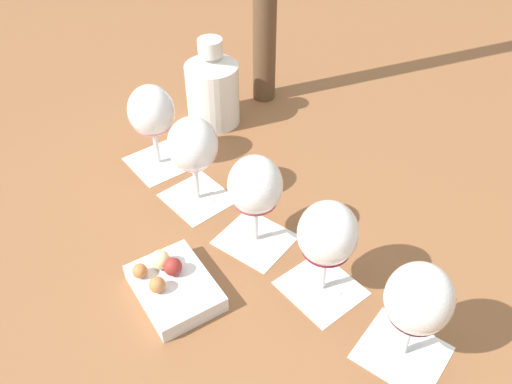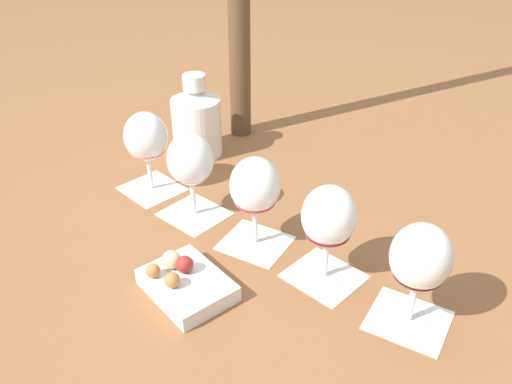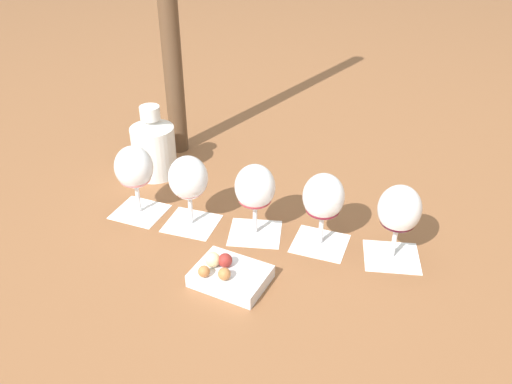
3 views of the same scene
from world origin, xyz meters
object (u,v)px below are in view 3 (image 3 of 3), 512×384
wine_glass_0 (134,170)px  wine_glass_1 (188,181)px  ceramic_vase (154,146)px  wine_glass_4 (399,212)px  wine_glass_3 (323,200)px  wine_glass_2 (255,191)px  snack_dish (229,274)px

wine_glass_0 → wine_glass_1: same height
wine_glass_1 → ceramic_vase: ceramic_vase is taller
wine_glass_0 → wine_glass_4: 0.57m
wine_glass_3 → ceramic_vase: ceramic_vase is taller
wine_glass_2 → ceramic_vase: bearing=118.3°
wine_glass_3 → wine_glass_4: size_ratio=1.00×
wine_glass_3 → wine_glass_0: bearing=147.9°
wine_glass_4 → ceramic_vase: 0.63m
wine_glass_0 → snack_dish: 0.33m
wine_glass_0 → wine_glass_1: bearing=-35.9°
wine_glass_0 → ceramic_vase: (0.06, 0.17, -0.03)m
wine_glass_1 → wine_glass_4: bearing=-31.3°
wine_glass_2 → ceramic_vase: size_ratio=0.89×
wine_glass_1 → wine_glass_4: same height
wine_glass_1 → wine_glass_3: same height
wine_glass_2 → snack_dish: (-0.09, -0.13, -0.09)m
ceramic_vase → wine_glass_2: bearing=-61.7°
wine_glass_3 → ceramic_vase: (-0.30, 0.39, -0.03)m
wine_glass_3 → wine_glass_4: 0.15m
wine_glass_0 → snack_dish: (0.14, -0.29, -0.09)m
wine_glass_2 → ceramic_vase: ceramic_vase is taller
wine_glass_1 → wine_glass_3: bearing=-30.4°
wine_glass_1 → wine_glass_3: size_ratio=1.00×
ceramic_vase → wine_glass_3: bearing=-52.8°
wine_glass_4 → snack_dish: 0.35m
wine_glass_4 → wine_glass_1: bearing=148.7°
wine_glass_3 → wine_glass_1: bearing=149.6°
ceramic_vase → snack_dish: bearing=-79.5°
snack_dish → wine_glass_3: bearing=16.8°
wine_glass_2 → ceramic_vase: (-0.17, 0.32, -0.03)m
wine_glass_4 → ceramic_vase: size_ratio=0.89×
wine_glass_3 → wine_glass_4: bearing=-33.1°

